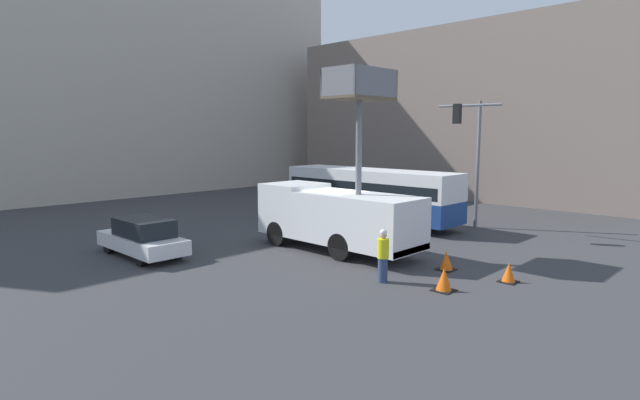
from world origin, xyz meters
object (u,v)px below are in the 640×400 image
utility_truck (337,212)px  traffic_light_pole (471,144)px  traffic_cone_far_side (509,273)px  road_worker_near_truck (383,256)px  road_worker_directing (380,217)px  city_bus (370,191)px  parked_car_curbside (143,237)px  traffic_cone_near_truck (446,261)px  traffic_cone_mid_road (444,280)px

utility_truck → traffic_light_pole: size_ratio=1.14×
traffic_cone_far_side → road_worker_near_truck: bearing=134.3°
road_worker_near_truck → road_worker_directing: 7.61m
city_bus → traffic_light_pole: size_ratio=1.58×
city_bus → utility_truck: bearing=121.1°
traffic_light_pole → traffic_cone_far_side: 9.77m
road_worker_directing → parked_car_curbside: size_ratio=0.40×
traffic_light_pole → road_worker_directing: bearing=149.4°
road_worker_near_truck → traffic_cone_near_truck: bearing=-135.1°
city_bus → road_worker_directing: city_bus is taller
traffic_light_pole → road_worker_near_truck: bearing=-167.3°
traffic_cone_near_truck → traffic_cone_mid_road: (-2.18, -1.19, 0.01)m
city_bus → road_worker_near_truck: 11.14m
traffic_cone_mid_road → city_bus: bearing=49.6°
road_worker_near_truck → traffic_cone_mid_road: size_ratio=2.45×
road_worker_directing → traffic_cone_near_truck: bearing=78.7°
traffic_cone_far_side → parked_car_curbside: 13.68m
utility_truck → road_worker_directing: utility_truck is taller
city_bus → parked_car_curbside: bearing=86.0°
utility_truck → traffic_cone_near_truck: utility_truck is taller
utility_truck → city_bus: (6.21, 3.21, 0.09)m
traffic_cone_mid_road → traffic_cone_far_side: size_ratio=1.12×
traffic_cone_mid_road → traffic_cone_far_side: traffic_cone_mid_road is taller
road_worker_directing → traffic_cone_mid_road: road_worker_directing is taller
road_worker_directing → parked_car_curbside: road_worker_directing is taller
traffic_cone_mid_road → road_worker_near_truck: bearing=107.1°
city_bus → traffic_light_pole: bearing=-157.7°
road_worker_near_truck → traffic_cone_far_side: size_ratio=2.75×
traffic_light_pole → city_bus: bearing=108.5°
road_worker_near_truck → parked_car_curbside: bearing=-7.0°
road_worker_near_truck → traffic_cone_near_truck: 2.92m
traffic_cone_near_truck → traffic_cone_far_side: (0.13, -2.23, -0.02)m
city_bus → road_worker_near_truck: city_bus is taller
utility_truck → traffic_cone_far_side: 7.17m
traffic_light_pole → traffic_cone_near_truck: (-7.31, -3.00, -4.02)m
road_worker_near_truck → traffic_cone_far_side: 4.18m
traffic_cone_near_truck → utility_truck: bearing=96.9°
road_worker_directing → traffic_cone_mid_road: (-5.39, -6.61, -0.56)m
road_worker_near_truck → parked_car_curbside: (-3.85, 8.93, -0.11)m
parked_car_curbside → city_bus: bearing=-7.7°
city_bus → traffic_cone_mid_road: 12.14m
utility_truck → city_bus: 7.00m
traffic_cone_near_truck → parked_car_curbside: 11.72m
city_bus → traffic_cone_mid_road: (-7.81, -9.18, -1.38)m
utility_truck → road_worker_near_truck: bearing=-118.4°
traffic_cone_far_side → utility_truck: bearing=95.7°
traffic_light_pole → road_worker_near_truck: 10.90m
utility_truck → parked_car_curbside: (-6.03, 4.88, -0.86)m
utility_truck → road_worker_directing: bearing=9.6°
city_bus → traffic_cone_near_truck: (-5.63, -8.00, -1.40)m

